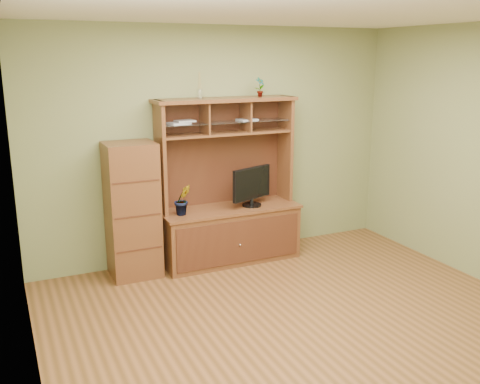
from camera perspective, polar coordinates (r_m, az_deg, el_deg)
room at (r=4.57m, az=7.20°, el=1.48°), size 4.54×4.04×2.74m
media_hutch at (r=6.27m, az=-1.20°, el=-2.69°), size 1.66×0.61×1.90m
monitor at (r=6.21m, az=1.27°, el=0.67°), size 0.56×0.25×0.46m
orchid_plant at (r=5.91m, az=-6.14°, el=-0.82°), size 0.20×0.17×0.34m
top_plant at (r=6.26m, az=2.14°, el=11.14°), size 0.14×0.11×0.22m
reed_diffuser at (r=5.97m, az=-4.32°, el=10.97°), size 0.06×0.06×0.29m
magazines at (r=6.01m, az=-3.90°, el=7.53°), size 1.07×0.21×0.04m
side_cabinet at (r=5.88m, az=-11.41°, el=-1.94°), size 0.53×0.48×1.48m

